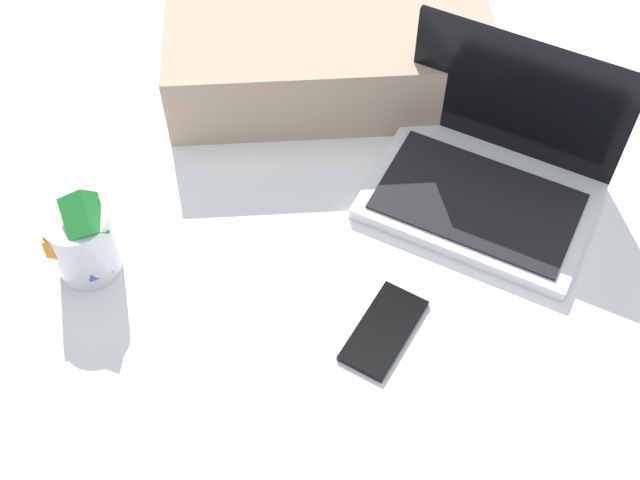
{
  "coord_description": "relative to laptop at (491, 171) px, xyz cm",
  "views": [
    {
      "loc": [
        -23.5,
        -62.72,
        118.46
      ],
      "look_at": [
        -19.09,
        5.74,
        24.0
      ],
      "focal_mm": 47.64,
      "sensor_mm": 36.0,
      "label": 1
    }
  ],
  "objects": [
    {
      "name": "snack_cup",
      "position": [
        -58.9,
        -10.37,
        1.63
      ],
      "size": [
        9.08,
        10.44,
        15.15
      ],
      "color": "silver",
      "rests_on": "bed_mattress"
    },
    {
      "name": "cell_phone",
      "position": [
        -18.41,
        -23.87,
        -4.01
      ],
      "size": [
        13.49,
        15.4,
        0.8
      ],
      "primitive_type": "cube",
      "rotation": [
        0.0,
        0.0,
        2.55
      ],
      "color": "black",
      "rests_on": "bed_mattress"
    },
    {
      "name": "bed_mattress",
      "position": [
        -7.25,
        -18.03,
        -13.41
      ],
      "size": [
        180.0,
        140.0,
        18.0
      ],
      "primitive_type": "cube",
      "color": "white",
      "rests_on": "ground"
    },
    {
      "name": "pillow",
      "position": [
        -22.55,
        29.97,
        2.09
      ],
      "size": [
        52.0,
        36.0,
        13.0
      ],
      "primitive_type": "cube",
      "color": "tan",
      "rests_on": "bed_mattress"
    },
    {
      "name": "laptop",
      "position": [
        0.0,
        0.0,
        0.0
      ],
      "size": [
        40.1,
        36.53,
        23.0
      ],
      "rotation": [
        0.0,
        0.0,
        -0.53
      ],
      "color": "silver",
      "rests_on": "bed_mattress"
    }
  ]
}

